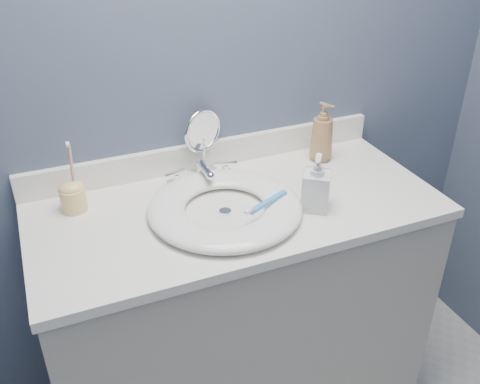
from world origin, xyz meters
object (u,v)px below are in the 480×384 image
soap_bottle_clear (317,182)px  toothbrush_holder (73,195)px  soap_bottle_amber (322,132)px  makeup_mirror (203,138)px

soap_bottle_clear → toothbrush_holder: (-0.65, 0.26, -0.04)m
soap_bottle_amber → soap_bottle_clear: size_ratio=1.19×
makeup_mirror → toothbrush_holder: size_ratio=1.01×
makeup_mirror → toothbrush_holder: 0.44m
makeup_mirror → soap_bottle_amber: bearing=-32.3°
soap_bottle_clear → toothbrush_holder: bearing=-166.7°
makeup_mirror → soap_bottle_clear: (0.22, -0.35, -0.03)m
soap_bottle_amber → soap_bottle_clear: bearing=-145.8°
makeup_mirror → soap_bottle_clear: size_ratio=1.26×
soap_bottle_clear → toothbrush_holder: 0.71m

